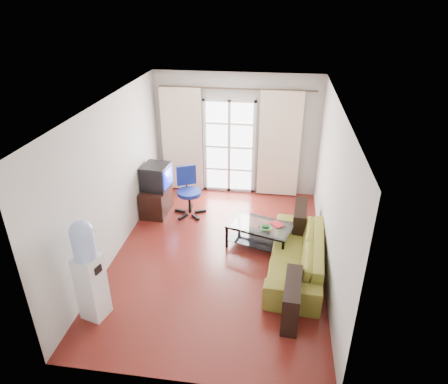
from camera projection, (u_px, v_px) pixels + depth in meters
The scene contains 20 objects.
floor at pixel (219, 255), 7.09m from camera, with size 5.20×5.20×0.00m, color maroon.
ceiling at pixel (217, 104), 5.86m from camera, with size 5.20×5.20×0.00m, color white.
wall_back at pixel (236, 135), 8.76m from camera, with size 3.60×0.02×2.70m, color beige.
wall_front at pixel (180, 295), 4.18m from camera, with size 3.60×0.02×2.70m, color beige.
wall_left at pixel (112, 180), 6.70m from camera, with size 0.02×5.20×2.70m, color beige.
wall_right at pixel (331, 194), 6.24m from camera, with size 0.02×5.20×2.70m, color beige.
french_door at pixel (229, 147), 8.86m from camera, with size 1.16×0.06×2.15m.
curtain_rod at pixel (237, 89), 8.21m from camera, with size 0.04×0.04×3.30m, color #4C3F2D.
curtain_left at pixel (182, 141), 8.88m from camera, with size 0.90×0.07×2.35m, color #FFEECD.
curtain_right at pixel (279, 145), 8.61m from camera, with size 0.90×0.07×2.35m, color #FFEECD.
radiator at pixel (270, 181), 9.04m from camera, with size 0.64×0.12×0.64m, color gray.
sofa at pixel (296, 255), 6.56m from camera, with size 1.00×2.21×0.63m, color brown.
coffee_table at pixel (260, 232), 7.20m from camera, with size 1.26×0.94×0.45m.
bowl at pixel (266, 228), 6.97m from camera, with size 0.21×0.21×0.05m, color green.
book at pixel (273, 226), 7.08m from camera, with size 0.28×0.28×0.02m, color maroon.
remote at pixel (264, 227), 7.03m from camera, with size 0.17×0.05×0.02m, color black.
tv_stand at pixel (156, 201), 8.30m from camera, with size 0.50×0.75×0.55m, color black.
crt_tv at pixel (155, 176), 8.13m from camera, with size 0.61×0.60×0.51m.
task_chair at pixel (189, 201), 8.26m from camera, with size 0.91×0.91×1.01m.
water_cooler at pixel (88, 268), 5.42m from camera, with size 0.39×0.39×1.58m.
Camera 1 is at (0.92, -5.73, 4.22)m, focal length 32.00 mm.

